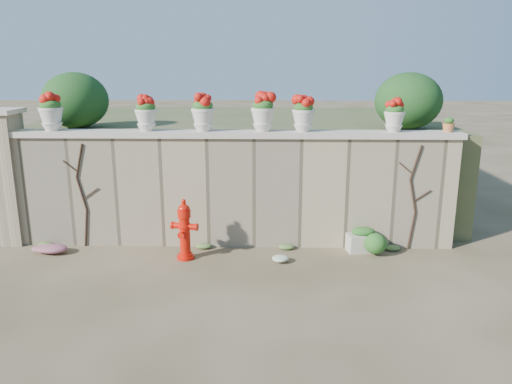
{
  "coord_description": "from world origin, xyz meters",
  "views": [
    {
      "loc": [
        0.68,
        -6.98,
        3.25
      ],
      "look_at": [
        0.45,
        1.4,
        1.09
      ],
      "focal_mm": 35.0,
      "sensor_mm": 36.0,
      "label": 1
    }
  ],
  "objects_px": {
    "urn_pot_0": "(51,112)",
    "planter_box": "(363,240)",
    "terracotta_pot": "(449,125)",
    "fire_hydrant": "(185,229)"
  },
  "relations": [
    {
      "from": "planter_box",
      "to": "urn_pot_0",
      "type": "relative_size",
      "value": 0.89
    },
    {
      "from": "planter_box",
      "to": "terracotta_pot",
      "type": "bearing_deg",
      "value": 3.27
    },
    {
      "from": "urn_pot_0",
      "to": "planter_box",
      "type": "bearing_deg",
      "value": -3.56
    },
    {
      "from": "planter_box",
      "to": "terracotta_pot",
      "type": "height_order",
      "value": "terracotta_pot"
    },
    {
      "from": "terracotta_pot",
      "to": "fire_hydrant",
      "type": "bearing_deg",
      "value": -170.27
    },
    {
      "from": "terracotta_pot",
      "to": "planter_box",
      "type": "bearing_deg",
      "value": -166.56
    },
    {
      "from": "fire_hydrant",
      "to": "urn_pot_0",
      "type": "distance_m",
      "value": 3.18
    },
    {
      "from": "planter_box",
      "to": "terracotta_pot",
      "type": "distance_m",
      "value": 2.5
    },
    {
      "from": "fire_hydrant",
      "to": "urn_pot_0",
      "type": "relative_size",
      "value": 1.59
    },
    {
      "from": "fire_hydrant",
      "to": "urn_pot_0",
      "type": "xyz_separation_m",
      "value": [
        -2.44,
        0.78,
        1.9
      ]
    }
  ]
}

